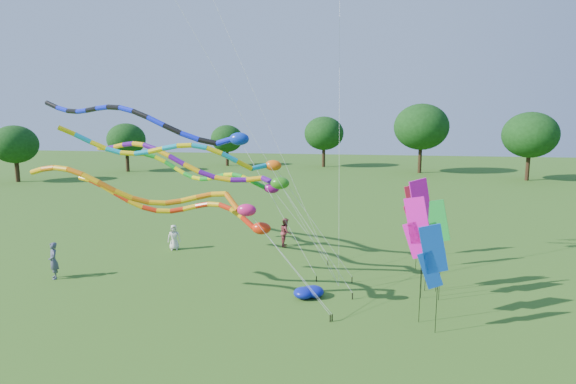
# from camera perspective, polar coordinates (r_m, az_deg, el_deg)

# --- Properties ---
(ground) EXTENTS (160.00, 160.00, 0.00)m
(ground) POSITION_cam_1_polar(r_m,az_deg,el_deg) (19.50, -2.32, -15.54)
(ground) COLOR #235717
(ground) RESTS_ON ground
(tree_ring) EXTENTS (121.62, 116.28, 9.67)m
(tree_ring) POSITION_cam_1_polar(r_m,az_deg,el_deg) (10.24, -5.46, -6.20)
(tree_ring) COLOR #382314
(tree_ring) RESTS_ON ground
(tube_kite_red) EXTENTS (11.53, 1.96, 5.87)m
(tube_kite_red) POSITION_cam_1_polar(r_m,az_deg,el_deg) (21.11, -11.09, -2.14)
(tube_kite_red) COLOR black
(tube_kite_red) RESTS_ON ground
(tube_kite_orange) EXTENTS (12.27, 1.30, 6.62)m
(tube_kite_orange) POSITION_cam_1_polar(r_m,az_deg,el_deg) (19.94, -14.17, -0.34)
(tube_kite_orange) COLOR black
(tube_kite_orange) RESTS_ON ground
(tube_kite_purple) EXTENTS (13.99, 4.05, 7.33)m
(tube_kite_purple) POSITION_cam_1_polar(r_m,az_deg,el_deg) (23.94, -10.11, 3.00)
(tube_kite_purple) COLOR black
(tube_kite_purple) RESTS_ON ground
(tube_kite_blue) EXTENTS (17.26, 5.23, 9.54)m
(tube_kite_blue) POSITION_cam_1_polar(r_m,az_deg,el_deg) (27.41, -15.71, 7.89)
(tube_kite_blue) COLOR black
(tube_kite_blue) RESTS_ON ground
(tube_kite_cyan) EXTENTS (12.88, 3.07, 8.10)m
(tube_kite_cyan) POSITION_cam_1_polar(r_m,az_deg,el_deg) (22.25, -10.93, 4.35)
(tube_kite_cyan) COLOR black
(tube_kite_cyan) RESTS_ON ground
(tube_kite_green) EXTENTS (11.70, 2.13, 6.41)m
(tube_kite_green) POSITION_cam_1_polar(r_m,az_deg,el_deg) (27.74, -7.86, 1.79)
(tube_kite_green) COLOR black
(tube_kite_green) RESTS_ON ground
(banner_pole_blue_b) EXTENTS (1.16, 0.25, 4.31)m
(banner_pole_blue_b) POSITION_cam_1_polar(r_m,az_deg,el_deg) (22.91, 16.85, -4.07)
(banner_pole_blue_b) COLOR black
(banner_pole_blue_b) RESTS_ON ground
(banner_pole_blue_a) EXTENTS (1.16, 0.19, 4.23)m
(banner_pole_blue_a) POSITION_cam_1_polar(r_m,az_deg,el_deg) (18.63, 16.72, -7.35)
(banner_pole_blue_a) COLOR black
(banner_pole_blue_a) RESTS_ON ground
(banner_pole_violet) EXTENTS (1.16, 0.18, 4.33)m
(banner_pole_violet) POSITION_cam_1_polar(r_m,az_deg,el_deg) (28.30, 15.08, -1.44)
(banner_pole_violet) COLOR black
(banner_pole_violet) RESTS_ON ground
(banner_pole_green) EXTENTS (1.14, 0.37, 4.55)m
(banner_pole_green) POSITION_cam_1_polar(r_m,az_deg,el_deg) (21.92, 17.18, -4.04)
(banner_pole_green) COLOR black
(banner_pole_green) RESTS_ON ground
(banner_pole_red) EXTENTS (1.15, 0.34, 4.60)m
(banner_pole_red) POSITION_cam_1_polar(r_m,az_deg,el_deg) (25.85, 14.67, -1.80)
(banner_pole_red) COLOR black
(banner_pole_red) RESTS_ON ground
(banner_pole_orange) EXTENTS (1.16, 0.19, 4.53)m
(banner_pole_orange) POSITION_cam_1_polar(r_m,az_deg,el_deg) (22.81, 15.65, -3.49)
(banner_pole_orange) COLOR black
(banner_pole_orange) RESTS_ON ground
(banner_pole_magenta_b) EXTENTS (1.11, 0.51, 5.46)m
(banner_pole_magenta_b) POSITION_cam_1_polar(r_m,az_deg,el_deg) (21.57, 15.34, -1.71)
(banner_pole_magenta_b) COLOR black
(banner_pole_magenta_b) RESTS_ON ground
(banner_pole_magenta_a) EXTENTS (1.11, 0.48, 5.07)m
(banner_pole_magenta_a) POSITION_cam_1_polar(r_m,az_deg,el_deg) (19.28, 15.00, -4.15)
(banner_pole_magenta_a) COLOR black
(banner_pole_magenta_a) RESTS_ON ground
(blue_nylon_heap) EXTENTS (1.41, 1.56, 0.50)m
(blue_nylon_heap) POSITION_cam_1_polar(r_m,az_deg,el_deg) (22.14, 2.47, -11.80)
(blue_nylon_heap) COLOR #0B1799
(blue_nylon_heap) RESTS_ON ground
(person_a) EXTENTS (0.88, 0.74, 1.54)m
(person_a) POSITION_cam_1_polar(r_m,az_deg,el_deg) (30.04, -13.37, -5.25)
(person_a) COLOR silver
(person_a) RESTS_ON ground
(person_b) EXTENTS (0.79, 0.80, 1.86)m
(person_b) POSITION_cam_1_polar(r_m,az_deg,el_deg) (26.88, -26.04, -7.33)
(person_b) COLOR #454961
(person_b) RESTS_ON ground
(person_c) EXTENTS (0.77, 0.93, 1.77)m
(person_c) POSITION_cam_1_polar(r_m,az_deg,el_deg) (29.97, -0.26, -4.79)
(person_c) COLOR #93353B
(person_c) RESTS_ON ground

